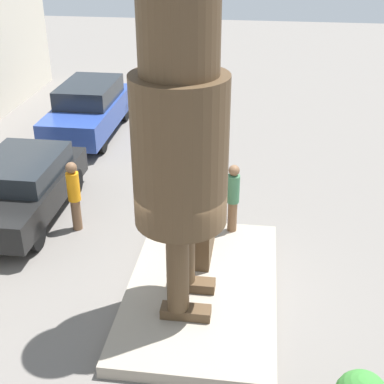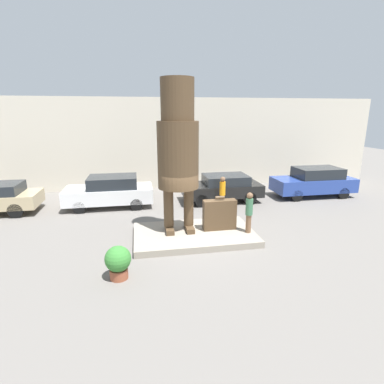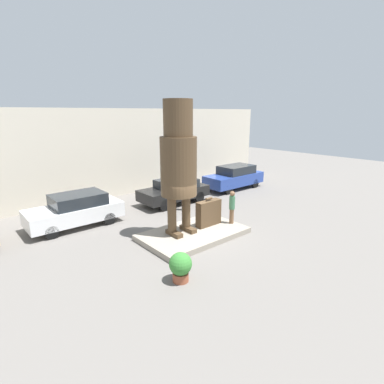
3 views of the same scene
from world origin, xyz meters
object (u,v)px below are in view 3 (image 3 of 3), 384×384
object	(u,v)px
tourist	(232,206)
planter_pot	(181,266)
worker_hivis	(184,194)
parked_car_white	(76,210)
parked_car_blue	(234,177)
giant_suitcase	(209,213)
statue_figure	(179,158)
parked_car_black	(174,190)

from	to	relation	value
tourist	planter_pot	distance (m)	5.25
tourist	worker_hivis	xyz separation A→B (m)	(-0.02, 3.59, -0.19)
parked_car_white	parked_car_blue	world-z (taller)	parked_car_blue
giant_suitcase	statue_figure	bearing A→B (deg)	172.79
planter_pot	parked_car_black	bearing A→B (deg)	53.92
statue_figure	tourist	xyz separation A→B (m)	(2.60, -0.74, -2.45)
statue_figure	planter_pot	size ratio (longest dim) A/B	5.63
parked_car_black	worker_hivis	xyz separation A→B (m)	(-0.43, -1.46, 0.14)
statue_figure	giant_suitcase	world-z (taller)	statue_figure
statue_figure	giant_suitcase	distance (m)	3.16
tourist	parked_car_black	xyz separation A→B (m)	(0.42, 5.04, -0.32)
parked_car_blue	worker_hivis	bearing A→B (deg)	14.22
statue_figure	worker_hivis	distance (m)	4.67
tourist	planter_pot	xyz separation A→B (m)	(-4.79, -2.09, -0.56)
statue_figure	parked_car_white	distance (m)	5.95
worker_hivis	parked_car_white	bearing A→B (deg)	164.47
tourist	parked_car_blue	bearing A→B (deg)	40.70
parked_car_white	tourist	bearing A→B (deg)	137.29
giant_suitcase	parked_car_white	world-z (taller)	parked_car_white
statue_figure	parked_car_blue	xyz separation A→B (m)	(8.52, 4.35, -2.69)
parked_car_black	giant_suitcase	bearing A→B (deg)	72.44
tourist	parked_car_black	size ratio (longest dim) A/B	0.38
giant_suitcase	parked_car_black	bearing A→B (deg)	72.44
giant_suitcase	worker_hivis	distance (m)	3.21
giant_suitcase	tourist	distance (m)	1.17
tourist	planter_pot	size ratio (longest dim) A/B	1.58
parked_car_blue	planter_pot	distance (m)	12.89
statue_figure	planter_pot	xyz separation A→B (m)	(-2.18, -2.83, -3.02)
parked_car_black	planter_pot	xyz separation A→B (m)	(-5.20, -7.14, -0.24)
planter_pot	worker_hivis	world-z (taller)	worker_hivis
parked_car_black	parked_car_blue	size ratio (longest dim) A/B	0.92
parked_car_blue	parked_car_white	bearing A→B (deg)	-0.17
giant_suitcase	parked_car_white	bearing A→B (deg)	134.71
worker_hivis	statue_figure	bearing A→B (deg)	-132.26
statue_figure	parked_car_blue	world-z (taller)	statue_figure
giant_suitcase	worker_hivis	bearing A→B (deg)	71.96
statue_figure	parked_car_white	bearing A→B (deg)	123.90
statue_figure	tourist	world-z (taller)	statue_figure
parked_car_black	statue_figure	bearing A→B (deg)	54.95
parked_car_white	worker_hivis	bearing A→B (deg)	164.47
statue_figure	parked_car_white	world-z (taller)	statue_figure
giant_suitcase	parked_car_blue	size ratio (longest dim) A/B	0.29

